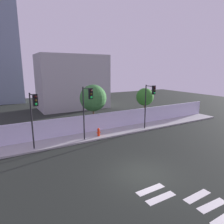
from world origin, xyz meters
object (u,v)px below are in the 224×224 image
Objects in this scene: traffic_light_center at (87,103)px; roadside_tree_midleft at (145,97)px; traffic_light_right at (34,110)px; traffic_light_left at (150,98)px; roadside_tree_leftmost at (93,98)px; fire_hydrant at (99,132)px.

traffic_light_center is 1.17× the size of roadside_tree_midleft.
traffic_light_right is 14.80m from roadside_tree_midleft.
roadside_tree_midleft is at bearing 56.60° from traffic_light_left.
roadside_tree_leftmost is (6.89, 4.05, -0.11)m from traffic_light_right.
fire_hydrant is at bearing 7.54° from traffic_light_right.
traffic_light_center reaches higher than fire_hydrant.
roadside_tree_leftmost is at bearing 30.43° from traffic_light_right.
fire_hydrant is (5.91, 0.78, -2.96)m from traffic_light_right.
traffic_light_left is 0.98× the size of roadside_tree_leftmost.
roadside_tree_leftmost is at bearing -180.00° from roadside_tree_midleft.
traffic_light_center is at bearing -146.47° from fire_hydrant.
roadside_tree_midleft is at bearing 15.88° from traffic_light_right.
fire_hydrant is (-5.61, 0.83, -3.08)m from traffic_light_left.
traffic_light_left is 4.94m from roadside_tree_midleft.
traffic_light_right is (-11.53, 0.05, -0.12)m from traffic_light_left.
traffic_light_center reaches higher than traffic_light_right.
traffic_light_left is at bearing -0.24° from traffic_light_right.
traffic_light_center reaches higher than roadside_tree_leftmost.
traffic_light_right is at bearing 176.75° from traffic_light_center.
roadside_tree_midleft reaches higher than fire_hydrant.
roadside_tree_leftmost is at bearing 138.58° from traffic_light_left.
traffic_light_center is 6.19× the size of fire_hydrant.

